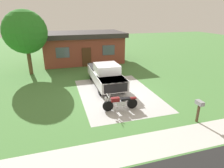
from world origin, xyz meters
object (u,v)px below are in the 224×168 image
at_px(mailbox, 199,106).
at_px(shade_tree, 25,32).
at_px(pickup_truck, 105,74).
at_px(neighbor_house, 83,47).
at_px(motorcycle, 120,103).

relative_size(mailbox, shade_tree, 0.21).
bearing_deg(pickup_truck, neighbor_house, 93.17).
bearing_deg(pickup_truck, shade_tree, 140.70).
bearing_deg(motorcycle, neighbor_house, 91.10).
distance_m(pickup_truck, mailbox, 7.74).
bearing_deg(shade_tree, motorcycle, -57.85).
bearing_deg(neighbor_house, motorcycle, -88.90).
distance_m(motorcycle, mailbox, 4.45).
height_order(pickup_truck, mailbox, pickup_truck).
distance_m(mailbox, shade_tree, 15.68).
xyz_separation_m(motorcycle, pickup_truck, (0.23, 4.42, 0.48)).
distance_m(motorcycle, pickup_truck, 4.45).
bearing_deg(shade_tree, pickup_truck, -39.30).
bearing_deg(shade_tree, mailbox, -51.46).
bearing_deg(motorcycle, pickup_truck, 87.00).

